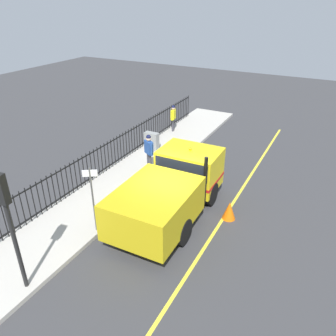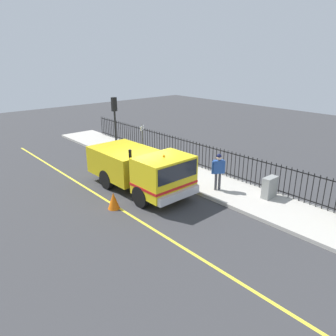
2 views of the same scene
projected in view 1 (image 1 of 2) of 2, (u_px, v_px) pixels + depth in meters
ground_plane at (168, 215)px, 13.11m from camera, size 57.23×57.23×0.00m
sidewalk_slab at (107, 195)px, 14.30m from camera, size 2.78×26.01×0.16m
lane_marking at (216, 230)px, 12.27m from camera, size 0.12×23.41×0.01m
work_truck at (173, 186)px, 12.70m from camera, size 2.55×5.84×2.43m
worker_standing at (149, 149)px, 15.72m from camera, size 0.58×0.46×1.80m
pedestrian_distant at (173, 115)px, 20.41m from camera, size 0.29×0.60×1.64m
iron_fence at (82, 172)px, 14.45m from camera, size 0.04×22.15×1.45m
traffic_light_near at (7, 210)px, 8.51m from camera, size 0.32×0.25×3.70m
utility_cabinet at (152, 141)px, 18.11m from camera, size 0.77×0.36×0.98m
traffic_cone at (229, 210)px, 12.75m from camera, size 0.52×0.52×0.74m
street_sign at (92, 193)px, 11.32m from camera, size 0.43×0.30×2.52m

